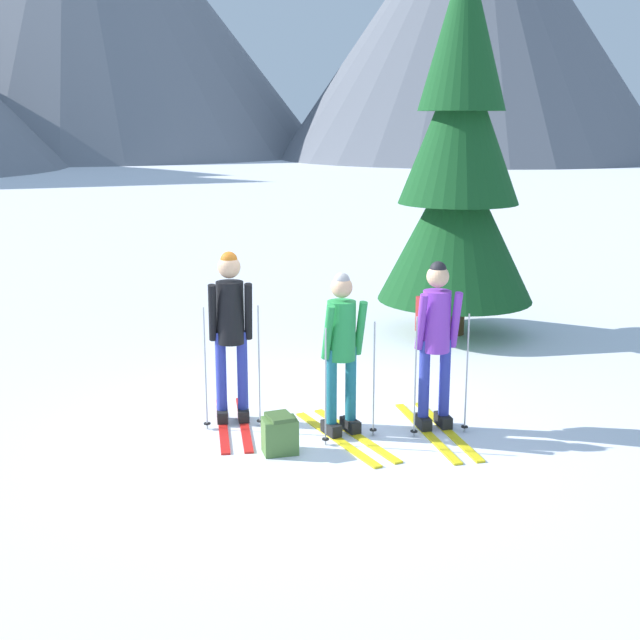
# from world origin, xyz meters

# --- Properties ---
(ground_plane) EXTENTS (400.00, 400.00, 0.00)m
(ground_plane) POSITION_xyz_m (0.00, 0.00, 0.00)
(ground_plane) COLOR white
(skier_in_black) EXTENTS (0.68, 1.62, 1.80)m
(skier_in_black) POSITION_xyz_m (-0.73, 0.47, 1.00)
(skier_in_black) COLOR red
(skier_in_black) RESTS_ON ground
(skier_in_green) EXTENTS (0.61, 1.63, 1.65)m
(skier_in_green) POSITION_xyz_m (0.18, -0.28, 0.89)
(skier_in_green) COLOR yellow
(skier_in_green) RESTS_ON ground
(skier_in_purple) EXTENTS (0.60, 1.71, 1.73)m
(skier_in_purple) POSITION_xyz_m (1.12, -0.47, 0.98)
(skier_in_purple) COLOR yellow
(skier_in_purple) RESTS_ON ground
(pine_tree_near) EXTENTS (2.23, 2.23, 5.39)m
(pine_tree_near) POSITION_xyz_m (3.32, 2.80, 2.46)
(pine_tree_near) COLOR #51381E
(pine_tree_near) RESTS_ON ground
(backpack_on_snow_front) EXTENTS (0.35, 0.28, 0.38)m
(backpack_on_snow_front) POSITION_xyz_m (-0.55, -0.49, 0.19)
(backpack_on_snow_front) COLOR #4C7238
(backpack_on_snow_front) RESTS_ON ground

